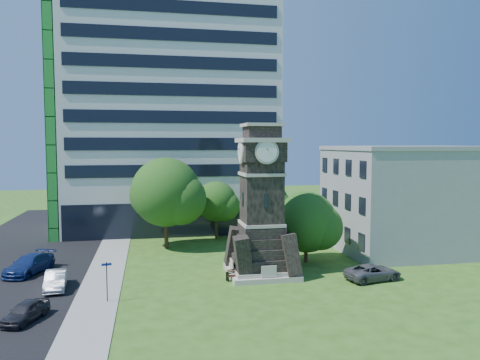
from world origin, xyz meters
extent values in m
plane|color=#305819|center=(0.00, 0.00, 0.00)|extent=(160.00, 160.00, 0.00)
cube|color=gray|center=(-9.50, 5.00, 0.03)|extent=(3.00, 70.00, 0.06)
cube|color=#B5AF9E|center=(3.00, 2.00, 0.20)|extent=(5.40, 5.40, 0.40)
cube|color=#B5AF9E|center=(3.00, 2.00, 0.55)|extent=(4.80, 4.80, 0.30)
cube|color=black|center=(3.00, 2.00, 7.20)|extent=(3.00, 3.00, 6.40)
cube|color=#B5AF9E|center=(3.00, 2.00, 4.20)|extent=(3.25, 3.25, 0.25)
cube|color=#B5AF9E|center=(3.00, 2.00, 8.20)|extent=(3.25, 3.25, 0.25)
cube|color=black|center=(3.00, 0.48, 6.20)|extent=(0.35, 0.08, 1.10)
cube|color=black|center=(3.00, 2.00, 10.00)|extent=(3.30, 3.30, 1.60)
cube|color=#B5AF9E|center=(3.00, 2.00, 10.90)|extent=(3.70, 3.70, 0.35)
cylinder|color=white|center=(3.00, 0.23, 10.00)|extent=(1.56, 0.06, 1.56)
cylinder|color=white|center=(1.23, 2.00, 10.00)|extent=(0.06, 1.56, 1.56)
cube|color=black|center=(3.00, 2.00, 11.50)|extent=(2.60, 2.60, 0.90)
cube|color=#B5AF9E|center=(3.00, 2.00, 12.10)|extent=(3.00, 3.00, 0.25)
cube|color=silver|center=(-3.00, 26.00, 14.00)|extent=(25.00, 15.00, 28.00)
cube|color=black|center=(-3.00, 18.80, 2.00)|extent=(24.50, 0.80, 4.00)
cube|color=silver|center=(-3.00, 26.00, 28.30)|extent=(25.00, 15.00, 0.60)
cube|color=#929597|center=(20.00, 8.00, 5.00)|extent=(15.00, 12.00, 10.00)
cube|color=#929597|center=(20.00, 8.00, 10.20)|extent=(15.20, 12.20, 0.40)
imported|color=#232328|center=(-13.24, -5.10, 0.60)|extent=(2.58, 3.80, 1.20)
imported|color=#A7A9AF|center=(-12.68, 1.13, 0.67)|extent=(1.84, 4.17, 1.33)
imported|color=navy|center=(-15.60, 5.90, 0.75)|extent=(3.82, 5.59, 1.50)
imported|color=#57575C|center=(11.16, -1.25, 0.63)|extent=(4.82, 2.88, 1.25)
cube|color=black|center=(-0.02, 0.68, 0.35)|extent=(0.06, 0.45, 0.70)
cube|color=black|center=(1.68, 0.68, 0.35)|extent=(0.06, 0.45, 0.70)
cube|color=#352412|center=(0.83, 0.68, 0.45)|extent=(1.80, 0.48, 0.04)
cube|color=#352412|center=(0.83, 0.89, 0.73)|extent=(1.80, 0.04, 0.40)
cylinder|color=black|center=(-8.73, -2.51, 1.37)|extent=(0.07, 0.07, 2.74)
cube|color=navy|center=(-8.73, -2.51, 2.57)|extent=(0.66, 0.04, 0.16)
cylinder|color=#332114|center=(-4.22, 13.11, 1.67)|extent=(0.41, 0.41, 3.35)
sphere|color=#33601C|center=(-4.22, 13.11, 5.76)|extent=(6.98, 6.98, 6.98)
sphere|color=#33601C|center=(-2.82, 12.41, 5.11)|extent=(5.24, 5.24, 5.24)
sphere|color=#33601C|center=(-5.44, 13.98, 5.39)|extent=(4.89, 4.89, 4.89)
cylinder|color=#332114|center=(1.43, 16.75, 1.23)|extent=(0.32, 0.32, 2.46)
sphere|color=#34651E|center=(1.43, 16.75, 4.24)|extent=(4.49, 4.49, 4.49)
sphere|color=#34651E|center=(2.33, 16.30, 3.76)|extent=(3.37, 3.37, 3.37)
sphere|color=#34651E|center=(0.65, 17.31, 3.97)|extent=(3.14, 3.14, 3.14)
cylinder|color=#332114|center=(7.82, 18.17, 1.13)|extent=(0.37, 0.37, 2.26)
sphere|color=#2B631D|center=(7.82, 18.17, 3.89)|extent=(4.55, 4.55, 4.55)
sphere|color=#2B631D|center=(8.73, 17.72, 3.45)|extent=(3.41, 3.41, 3.41)
sphere|color=#2B631D|center=(7.02, 18.74, 3.64)|extent=(3.18, 3.18, 3.18)
cylinder|color=#332114|center=(7.85, 5.07, 1.06)|extent=(0.34, 0.34, 2.13)
sphere|color=#205A1A|center=(7.85, 5.07, 3.66)|extent=(5.46, 5.46, 5.46)
sphere|color=#205A1A|center=(8.94, 4.52, 3.25)|extent=(4.10, 4.10, 4.10)
sphere|color=#205A1A|center=(6.90, 5.75, 3.43)|extent=(3.82, 3.82, 3.82)
camera|label=1|loc=(-5.85, -34.32, 10.61)|focal=35.00mm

